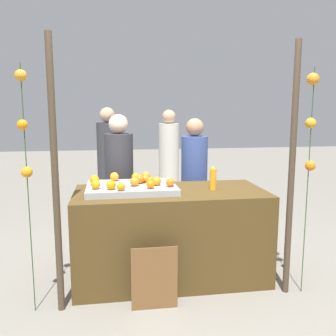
# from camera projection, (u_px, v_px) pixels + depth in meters

# --- Properties ---
(ground_plane) EXTENTS (24.00, 24.00, 0.00)m
(ground_plane) POSITION_uv_depth(u_px,v_px,m) (170.00, 276.00, 3.71)
(ground_plane) COLOR gray
(stall_counter) EXTENTS (1.86, 0.87, 0.89)m
(stall_counter) POSITION_uv_depth(u_px,v_px,m) (170.00, 234.00, 3.64)
(stall_counter) COLOR #4C3819
(stall_counter) RESTS_ON ground_plane
(orange_tray) EXTENTS (0.86, 0.63, 0.06)m
(orange_tray) POSITION_uv_depth(u_px,v_px,m) (132.00, 188.00, 3.55)
(orange_tray) COLOR #9EA0A5
(orange_tray) RESTS_ON stall_counter
(orange_0) EXTENTS (0.09, 0.09, 0.09)m
(orange_0) POSITION_uv_depth(u_px,v_px,m) (146.00, 176.00, 3.78)
(orange_0) COLOR orange
(orange_0) RESTS_ON orange_tray
(orange_1) EXTENTS (0.08, 0.08, 0.08)m
(orange_1) POSITION_uv_depth(u_px,v_px,m) (96.00, 185.00, 3.35)
(orange_1) COLOR orange
(orange_1) RESTS_ON orange_tray
(orange_2) EXTENTS (0.09, 0.09, 0.09)m
(orange_2) POSITION_uv_depth(u_px,v_px,m) (114.00, 177.00, 3.73)
(orange_2) COLOR orange
(orange_2) RESTS_ON orange_tray
(orange_3) EXTENTS (0.08, 0.08, 0.08)m
(orange_3) POSITION_uv_depth(u_px,v_px,m) (170.00, 182.00, 3.46)
(orange_3) COLOR orange
(orange_3) RESTS_ON orange_tray
(orange_4) EXTENTS (0.08, 0.08, 0.08)m
(orange_4) POSITION_uv_depth(u_px,v_px,m) (151.00, 184.00, 3.37)
(orange_4) COLOR orange
(orange_4) RESTS_ON orange_tray
(orange_5) EXTENTS (0.08, 0.08, 0.08)m
(orange_5) POSITION_uv_depth(u_px,v_px,m) (145.00, 179.00, 3.65)
(orange_5) COLOR orange
(orange_5) RESTS_ON orange_tray
(orange_6) EXTENTS (0.08, 0.08, 0.08)m
(orange_6) POSITION_uv_depth(u_px,v_px,m) (136.00, 177.00, 3.73)
(orange_6) COLOR orange
(orange_6) RESTS_ON orange_tray
(orange_7) EXTENTS (0.07, 0.07, 0.07)m
(orange_7) POSITION_uv_depth(u_px,v_px,m) (150.00, 181.00, 3.56)
(orange_7) COLOR orange
(orange_7) RESTS_ON orange_tray
(orange_8) EXTENTS (0.09, 0.09, 0.09)m
(orange_8) POSITION_uv_depth(u_px,v_px,m) (111.00, 185.00, 3.32)
(orange_8) COLOR orange
(orange_8) RESTS_ON orange_tray
(orange_9) EXTENTS (0.09, 0.09, 0.09)m
(orange_9) POSITION_uv_depth(u_px,v_px,m) (95.00, 180.00, 3.55)
(orange_9) COLOR orange
(orange_9) RESTS_ON orange_tray
(orange_10) EXTENTS (0.08, 0.08, 0.08)m
(orange_10) POSITION_uv_depth(u_px,v_px,m) (157.00, 181.00, 3.51)
(orange_10) COLOR orange
(orange_10) RESTS_ON orange_tray
(orange_11) EXTENTS (0.08, 0.08, 0.08)m
(orange_11) POSITION_uv_depth(u_px,v_px,m) (121.00, 187.00, 3.28)
(orange_11) COLOR orange
(orange_11) RESTS_ON orange_tray
(orange_12) EXTENTS (0.09, 0.09, 0.09)m
(orange_12) POSITION_uv_depth(u_px,v_px,m) (139.00, 179.00, 3.60)
(orange_12) COLOR orange
(orange_12) RESTS_ON orange_tray
(orange_13) EXTENTS (0.09, 0.09, 0.09)m
(orange_13) POSITION_uv_depth(u_px,v_px,m) (135.00, 182.00, 3.48)
(orange_13) COLOR orange
(orange_13) RESTS_ON orange_tray
(juice_bottle) EXTENTS (0.07, 0.07, 0.23)m
(juice_bottle) POSITION_uv_depth(u_px,v_px,m) (213.00, 179.00, 3.59)
(juice_bottle) COLOR orange
(juice_bottle) RESTS_ON stall_counter
(chalkboard_sign) EXTENTS (0.39, 0.03, 0.56)m
(chalkboard_sign) POSITION_uv_depth(u_px,v_px,m) (154.00, 279.00, 3.06)
(chalkboard_sign) COLOR brown
(chalkboard_sign) RESTS_ON ground_plane
(vendor_left) EXTENTS (0.33, 0.33, 1.62)m
(vendor_left) POSITION_uv_depth(u_px,v_px,m) (120.00, 189.00, 4.24)
(vendor_left) COLOR #333338
(vendor_left) RESTS_ON ground_plane
(vendor_right) EXTENTS (0.32, 0.32, 1.57)m
(vendor_right) POSITION_uv_depth(u_px,v_px,m) (194.00, 188.00, 4.43)
(vendor_right) COLOR #384C8C
(vendor_right) RESTS_ON ground_plane
(crowd_person_0) EXTENTS (0.34, 0.34, 1.71)m
(crowd_person_0) POSITION_uv_depth(u_px,v_px,m) (109.00, 166.00, 5.71)
(crowd_person_0) COLOR #333338
(crowd_person_0) RESTS_ON ground_plane
(crowd_person_1) EXTENTS (0.34, 0.34, 1.67)m
(crowd_person_1) POSITION_uv_depth(u_px,v_px,m) (169.00, 163.00, 6.13)
(crowd_person_1) COLOR beige
(crowd_person_1) RESTS_ON ground_plane
(canopy_post_left) EXTENTS (0.06, 0.06, 2.26)m
(canopy_post_left) POSITION_uv_depth(u_px,v_px,m) (55.00, 178.00, 2.91)
(canopy_post_left) COLOR #473828
(canopy_post_left) RESTS_ON ground_plane
(canopy_post_right) EXTENTS (0.06, 0.06, 2.26)m
(canopy_post_right) POSITION_uv_depth(u_px,v_px,m) (292.00, 172.00, 3.22)
(canopy_post_right) COLOR #473828
(canopy_post_right) RESTS_ON ground_plane
(garland_strand_left) EXTENTS (0.10, 0.10, 2.03)m
(garland_strand_left) POSITION_uv_depth(u_px,v_px,m) (24.00, 128.00, 2.82)
(garland_strand_left) COLOR #2D4C23
(garland_strand_left) RESTS_ON ground_plane
(garland_strand_right) EXTENTS (0.11, 0.11, 2.03)m
(garland_strand_right) POSITION_uv_depth(u_px,v_px,m) (311.00, 120.00, 3.15)
(garland_strand_right) COLOR #2D4C23
(garland_strand_right) RESTS_ON ground_plane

